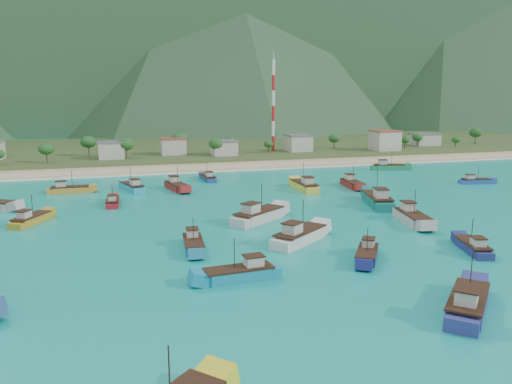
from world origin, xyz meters
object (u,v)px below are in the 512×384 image
object	(u,v)px
boat_6	(113,203)
boat_11	(412,218)
boat_27	(259,216)
boat_28	(475,182)
boat_0	(193,245)
boat_22	(389,167)
boat_10	(468,305)
radio_tower	(273,106)
boat_30	(69,190)
boat_21	(208,178)
boat_15	(300,237)
boat_5	(473,248)
boat_12	(177,187)
boat_7	(367,255)
boat_25	(31,220)
boat_1	(352,184)
boat_18	(304,186)
boat_26	(132,188)
boat_14	(240,274)
boat_8	(378,201)

from	to	relation	value
boat_6	boat_11	size ratio (longest dim) A/B	0.72
boat_27	boat_28	bearing A→B (deg)	71.72
boat_0	boat_22	bearing A→B (deg)	-133.13
boat_22	boat_10	bearing A→B (deg)	-13.09
radio_tower	boat_30	bearing A→B (deg)	-140.02
boat_6	boat_21	xyz separation A→B (m)	(26.43, 26.05, 0.06)
boat_15	boat_28	size ratio (longest dim) A/B	1.35
boat_15	boat_21	distance (m)	64.41
boat_5	boat_12	distance (m)	74.16
boat_5	boat_11	bearing A→B (deg)	102.50
boat_12	boat_7	bearing A→B (deg)	95.72
boat_12	boat_25	xyz separation A→B (m)	(-30.92, -26.51, -0.14)
boat_12	boat_10	bearing A→B (deg)	92.79
boat_1	boat_15	size ratio (longest dim) A/B	0.91
boat_7	boat_30	bearing A→B (deg)	-22.22
boat_6	boat_27	xyz separation A→B (m)	(26.20, -23.04, 0.45)
boat_15	boat_27	bearing A→B (deg)	151.13
boat_18	boat_11	bearing A→B (deg)	-78.09
boat_11	boat_22	world-z (taller)	boat_11
boat_0	boat_21	bearing A→B (deg)	-97.99
boat_11	boat_25	bearing A→B (deg)	-3.93
boat_5	boat_26	bearing A→B (deg)	142.23
boat_14	boat_22	bearing A→B (deg)	-45.26
boat_18	boat_30	size ratio (longest dim) A/B	1.24
radio_tower	boat_6	bearing A→B (deg)	-128.75
boat_14	boat_18	world-z (taller)	boat_18
boat_12	boat_26	xyz separation A→B (m)	(-10.80, 2.20, -0.02)
boat_7	boat_30	distance (m)	80.52
boat_1	boat_27	xyz separation A→B (m)	(-34.28, -27.84, 0.24)
boat_6	boat_11	world-z (taller)	boat_11
boat_0	boat_12	distance (m)	51.20
boat_8	boat_14	bearing A→B (deg)	-122.97
boat_7	boat_14	world-z (taller)	boat_14
boat_0	boat_30	bearing A→B (deg)	-63.23
radio_tower	boat_1	bearing A→B (deg)	-93.06
boat_22	boat_27	size ratio (longest dim) A/B	0.90
boat_10	boat_21	distance (m)	95.26
boat_7	boat_8	distance (m)	37.80
boat_11	boat_28	xyz separation A→B (m)	(41.72, 32.17, -0.34)
boat_6	boat_18	xyz separation A→B (m)	(46.88, 4.36, 0.39)
boat_0	boat_27	world-z (taller)	boat_27
boat_18	boat_8	bearing A→B (deg)	-67.41
boat_12	boat_27	world-z (taller)	boat_27
boat_6	boat_10	xyz separation A→B (m)	(35.93, -68.74, 0.33)
boat_5	boat_30	xyz separation A→B (m)	(-61.84, 68.57, 0.09)
boat_12	boat_21	size ratio (longest dim) A/B	1.20
boat_8	boat_11	size ratio (longest dim) A/B	1.17
boat_25	boat_27	size ratio (longest dim) A/B	0.78
boat_6	boat_30	distance (m)	20.53
boat_10	boat_18	size ratio (longest dim) A/B	0.88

